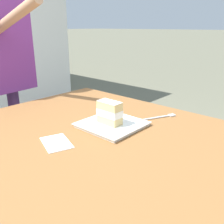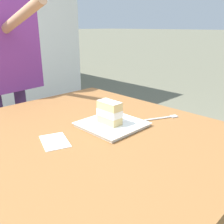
# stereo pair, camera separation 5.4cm
# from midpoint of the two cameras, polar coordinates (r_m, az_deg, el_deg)

# --- Properties ---
(patio_table) EXTENTS (1.15, 1.06, 0.78)m
(patio_table) POSITION_cam_midpoint_polar(r_m,az_deg,el_deg) (1.04, -7.41, -10.58)
(patio_table) COLOR brown
(patio_table) RESTS_ON ground
(dessert_plate) EXTENTS (0.24, 0.24, 0.02)m
(dessert_plate) POSITION_cam_midpoint_polar(r_m,az_deg,el_deg) (1.05, -1.47, -2.92)
(dessert_plate) COLOR white
(dessert_plate) RESTS_ON patio_table
(cake_slice) EXTENTS (0.10, 0.06, 0.10)m
(cake_slice) POSITION_cam_midpoint_polar(r_m,az_deg,el_deg) (1.03, -2.05, -0.14)
(cake_slice) COLOR #E0C17A
(cake_slice) RESTS_ON dessert_plate
(dessert_fork) EXTENTS (0.09, 0.16, 0.01)m
(dessert_fork) POSITION_cam_midpoint_polar(r_m,az_deg,el_deg) (1.17, 10.13, -1.11)
(dessert_fork) COLOR silver
(dessert_fork) RESTS_ON patio_table
(paper_napkin) EXTENTS (0.16, 0.13, 0.00)m
(paper_napkin) POSITION_cam_midpoint_polar(r_m,az_deg,el_deg) (0.94, -14.39, -6.93)
(paper_napkin) COLOR white
(paper_napkin) RESTS_ON patio_table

